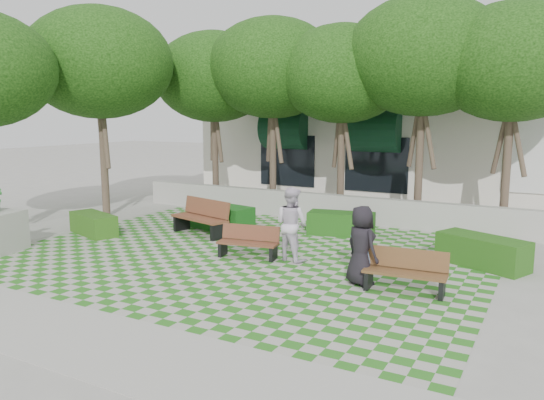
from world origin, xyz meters
The scene contains 17 objects.
ground centered at (0.00, 0.00, 0.00)m, with size 90.00×90.00×0.00m, color gray.
lawn centered at (0.00, 1.00, 0.01)m, with size 12.00×12.00×0.00m, color #2B721E.
sidewalk_south centered at (0.00, -4.70, 0.01)m, with size 16.00×2.00×0.01m, color #9E9B93.
sidewalk_west centered at (-7.20, 1.00, 0.01)m, with size 2.00×12.00×0.01m, color #9E9B93.
retaining_wall centered at (0.00, 6.20, 0.45)m, with size 15.00×0.36×0.90m, color #9E9B93.
bench_east centered at (4.38, 0.07, 0.42)m, with size 1.69×0.67×0.87m.
bench_mid centered at (0.21, 0.80, 0.39)m, with size 1.61×0.77×0.81m.
bench_west centered at (-2.39, 2.35, 0.51)m, with size 2.13×1.20×1.06m.
hedge_east centered at (5.50, 2.79, 0.36)m, with size 2.08×0.83×0.73m, color #1E4A13.
hedge_midright centered at (1.32, 4.34, 0.34)m, with size 1.96×0.78×0.68m, color #194813.
hedge_midleft centered at (-2.31, 3.23, 0.39)m, with size 2.20×0.88×0.77m, color #124514.
hedge_west centered at (-5.26, 0.79, 0.32)m, with size 1.82×0.73×0.64m, color #265215.
person_blue centered at (3.40, 0.21, 0.77)m, with size 0.56×0.37×1.54m, color #7095CC.
person_dark centered at (3.42, 0.10, 0.85)m, with size 0.83×0.54×1.70m, color black.
person_white centered at (1.27, 1.09, 0.92)m, with size 0.89×0.70×1.84m, color silver.
tree_row centered at (-1.86, 5.95, 5.18)m, with size 17.70×13.40×7.41m.
building centered at (0.93, 14.08, 2.52)m, with size 18.00×8.92×5.15m.
Camera 1 is at (6.99, -10.34, 3.58)m, focal length 35.00 mm.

